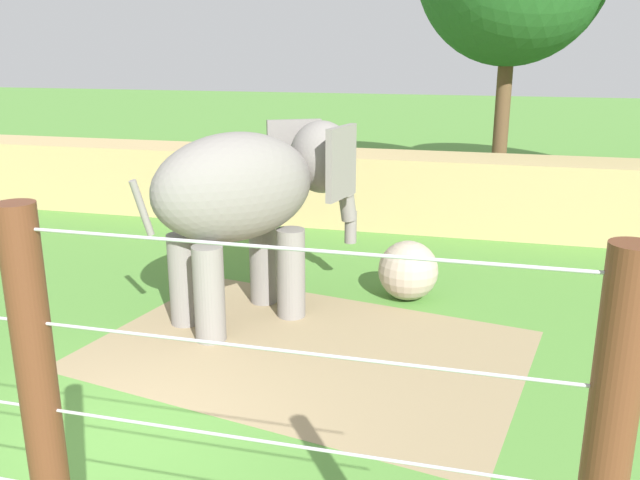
% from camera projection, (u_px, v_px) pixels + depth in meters
% --- Properties ---
extents(ground_plane, '(120.00, 120.00, 0.00)m').
position_uv_depth(ground_plane, '(114.00, 441.00, 7.88)').
color(ground_plane, '#518938').
extents(dirt_patch, '(7.10, 5.55, 0.01)m').
position_uv_depth(dirt_patch, '(307.00, 350.00, 10.26)').
color(dirt_patch, '#937F5B').
rests_on(dirt_patch, ground).
extents(embankment_wall, '(36.00, 1.80, 1.84)m').
position_uv_depth(embankment_wall, '(330.00, 187.00, 17.62)').
color(embankment_wall, tan).
rests_on(embankment_wall, ground).
extents(elephant, '(3.38, 3.86, 3.25)m').
position_uv_depth(elephant, '(253.00, 193.00, 11.02)').
color(elephant, gray).
rests_on(elephant, ground).
extents(enrichment_ball, '(1.10, 1.10, 1.10)m').
position_uv_depth(enrichment_ball, '(408.00, 270.00, 12.20)').
color(enrichment_ball, tan).
rests_on(enrichment_ball, ground).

